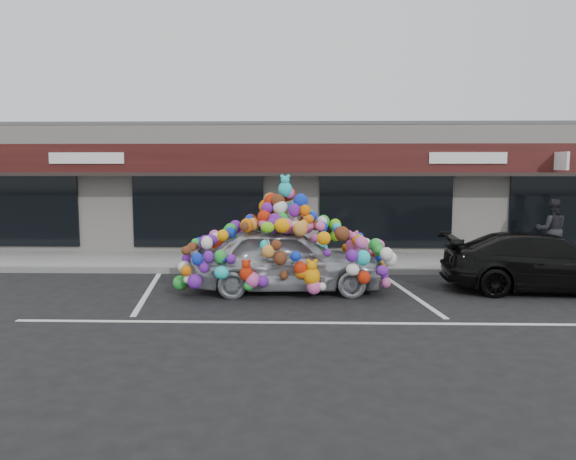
{
  "coord_description": "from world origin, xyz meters",
  "views": [
    {
      "loc": [
        0.38,
        -12.42,
        2.87
      ],
      "look_at": [
        0.0,
        1.4,
        1.31
      ],
      "focal_mm": 35.0,
      "sensor_mm": 36.0,
      "label": 1
    }
  ],
  "objects": [
    {
      "name": "ground",
      "position": [
        0.0,
        0.0,
        0.0
      ],
      "size": [
        90.0,
        90.0,
        0.0
      ],
      "primitive_type": "plane",
      "color": "black",
      "rests_on": "ground"
    },
    {
      "name": "black_sedan",
      "position": [
        5.98,
        0.55,
        0.68
      ],
      "size": [
        2.18,
        4.77,
        1.35
      ],
      "primitive_type": "imported",
      "rotation": [
        0.0,
        0.0,
        1.51
      ],
      "color": "black",
      "rests_on": "ground"
    },
    {
      "name": "parking_stripe_mid",
      "position": [
        2.8,
        0.2,
        0.0
      ],
      "size": [
        0.73,
        4.37,
        0.01
      ],
      "primitive_type": "cube",
      "rotation": [
        0.0,
        0.0,
        0.14
      ],
      "color": "silver",
      "rests_on": "ground"
    },
    {
      "name": "pedestrian_b",
      "position": [
        7.66,
        4.12,
        1.05
      ],
      "size": [
        0.97,
        0.81,
        1.79
      ],
      "primitive_type": "imported",
      "rotation": [
        0.0,
        0.0,
        2.98
      ],
      "color": "black",
      "rests_on": "sidewalk"
    },
    {
      "name": "parking_stripe_left",
      "position": [
        -3.2,
        0.2,
        0.0
      ],
      "size": [
        0.73,
        4.37,
        0.01
      ],
      "primitive_type": "cube",
      "rotation": [
        0.0,
        0.0,
        0.14
      ],
      "color": "silver",
      "rests_on": "ground"
    },
    {
      "name": "sidewalk",
      "position": [
        0.0,
        4.0,
        0.07
      ],
      "size": [
        26.0,
        3.0,
        0.15
      ],
      "primitive_type": "cube",
      "color": "gray",
      "rests_on": "ground"
    },
    {
      "name": "kerb",
      "position": [
        0.0,
        2.5,
        0.07
      ],
      "size": [
        26.0,
        0.18,
        0.16
      ],
      "primitive_type": "cube",
      "color": "slate",
      "rests_on": "ground"
    },
    {
      "name": "shop_building",
      "position": [
        0.0,
        8.44,
        2.16
      ],
      "size": [
        24.0,
        7.2,
        4.31
      ],
      "color": "silver",
      "rests_on": "ground"
    },
    {
      "name": "toy_car",
      "position": [
        -0.02,
        0.38,
        0.93
      ],
      "size": [
        3.19,
        4.8,
        2.74
      ],
      "rotation": [
        0.0,
        0.0,
        1.63
      ],
      "color": "#A8ADB3",
      "rests_on": "ground"
    },
    {
      "name": "lane_line",
      "position": [
        2.0,
        -2.3,
        0.0
      ],
      "size": [
        14.0,
        0.12,
        0.01
      ],
      "primitive_type": "cube",
      "color": "silver",
      "rests_on": "ground"
    }
  ]
}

